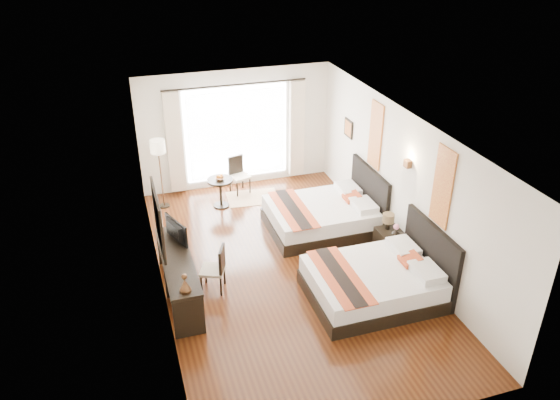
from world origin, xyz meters
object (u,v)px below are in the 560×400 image
object	(u,v)px
vase	(396,234)
console_desk	(179,277)
desk_chair	(214,277)
floor_lamp	(158,151)
fruit_bowl	(220,179)
bed_far	(325,215)
table_lamp	(388,219)
window_chair	(240,182)
nightstand	(390,244)
television	(173,231)
bed_near	(377,281)
side_table	(221,193)

from	to	relation	value
vase	console_desk	size ratio (longest dim) A/B	0.06
desk_chair	floor_lamp	size ratio (longest dim) A/B	0.54
vase	fruit_bowl	distance (m)	4.08
bed_far	fruit_bowl	size ratio (longest dim) A/B	10.72
table_lamp	window_chair	xyz separation A→B (m)	(-2.07, 3.38, -0.48)
desk_chair	window_chair	distance (m)	3.77
nightstand	television	size ratio (longest dim) A/B	0.79
bed_far	floor_lamp	xyz separation A→B (m)	(-3.08, 1.98, 1.02)
console_desk	television	bearing A→B (deg)	87.92
vase	television	size ratio (longest dim) A/B	0.20
bed_near	side_table	world-z (taller)	bed_near
console_desk	floor_lamp	size ratio (longest dim) A/B	1.38
nightstand	vase	xyz separation A→B (m)	(0.01, -0.15, 0.30)
television	side_table	world-z (taller)	television
desk_chair	window_chair	xyz separation A→B (m)	(1.32, 3.53, 0.00)
side_table	window_chair	world-z (taller)	window_chair
bed_near	fruit_bowl	bearing A→B (deg)	114.99
console_desk	vase	bearing A→B (deg)	-2.16
console_desk	window_chair	bearing A→B (deg)	61.36
bed_far	floor_lamp	bearing A→B (deg)	147.34
nightstand	bed_far	bearing A→B (deg)	120.53
desk_chair	window_chair	size ratio (longest dim) A/B	0.99
desk_chair	fruit_bowl	xyz separation A→B (m)	(0.75, 2.95, 0.43)
nightstand	floor_lamp	size ratio (longest dim) A/B	0.35
table_lamp	console_desk	bearing A→B (deg)	-178.12
desk_chair	vase	bearing A→B (deg)	-159.46
bed_far	side_table	size ratio (longest dim) A/B	3.29
bed_near	console_desk	distance (m)	3.37
nightstand	bed_near	bearing A→B (deg)	-127.13
vase	bed_far	bearing A→B (deg)	118.12
floor_lamp	table_lamp	bearing A→B (deg)	-39.59
vase	desk_chair	world-z (taller)	desk_chair
nightstand	vase	world-z (taller)	vase
nightstand	console_desk	size ratio (longest dim) A/B	0.26
desk_chair	side_table	xyz separation A→B (m)	(0.76, 2.97, 0.07)
nightstand	fruit_bowl	xyz separation A→B (m)	(-2.66, 2.94, 0.42)
television	desk_chair	distance (m)	1.07
table_lamp	side_table	bearing A→B (deg)	133.05
vase	fruit_bowl	bearing A→B (deg)	130.75
bed_near	fruit_bowl	xyz separation A→B (m)	(-1.86, 3.99, 0.37)
bed_far	television	bearing A→B (deg)	-165.86
table_lamp	desk_chair	distance (m)	3.43
window_chair	fruit_bowl	bearing A→B (deg)	-60.91
bed_near	console_desk	xyz separation A→B (m)	(-3.21, 1.05, 0.06)
nightstand	window_chair	size ratio (longest dim) A/B	0.65
vase	window_chair	distance (m)	4.23
floor_lamp	fruit_bowl	bearing A→B (deg)	-17.67
nightstand	side_table	size ratio (longest dim) A/B	0.85
vase	floor_lamp	size ratio (longest dim) A/B	0.09
desk_chair	window_chair	bearing A→B (deg)	-87.72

